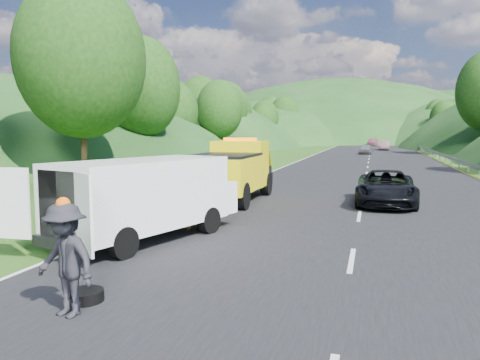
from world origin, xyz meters
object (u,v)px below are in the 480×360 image
(white_van, at_px, (147,195))
(passing_suv, at_px, (385,205))
(tow_truck, at_px, (233,170))
(child, at_px, (187,231))
(worker, at_px, (68,317))
(suitcase, at_px, (128,214))
(woman, at_px, (172,222))
(spare_tire, at_px, (86,302))

(white_van, height_order, passing_suv, white_van)
(tow_truck, height_order, child, tow_truck)
(worker, distance_m, suitcase, 8.09)
(tow_truck, height_order, woman, tow_truck)
(woman, height_order, passing_suv, woman)
(white_van, height_order, suitcase, white_van)
(worker, bearing_deg, child, 110.21)
(tow_truck, relative_size, spare_tire, 9.80)
(worker, height_order, passing_suv, worker)
(spare_tire, bearing_deg, tow_truck, 94.51)
(child, distance_m, worker, 6.87)
(white_van, xyz_separation_m, suitcase, (-1.85, 2.13, -0.99))
(child, bearing_deg, suitcase, -141.97)
(child, bearing_deg, tow_truck, 146.47)
(suitcase, distance_m, passing_suv, 10.59)
(tow_truck, distance_m, woman, 5.44)
(tow_truck, distance_m, white_van, 7.80)
(tow_truck, relative_size, child, 6.15)
(suitcase, relative_size, spare_tire, 0.93)
(suitcase, xyz_separation_m, spare_tire, (2.99, -6.81, -0.31))
(child, bearing_deg, white_van, -57.40)
(tow_truck, xyz_separation_m, woman, (-0.56, -5.24, -1.35))
(tow_truck, xyz_separation_m, white_van, (-0.15, -7.79, -0.06))
(worker, relative_size, passing_suv, 0.37)
(woman, height_order, worker, worker)
(spare_tire, relative_size, passing_suv, 0.13)
(child, relative_size, spare_tire, 1.59)
(tow_truck, xyz_separation_m, suitcase, (-2.00, -5.66, -1.05))
(tow_truck, distance_m, worker, 13.25)
(woman, xyz_separation_m, child, (0.96, -1.06, 0.00))
(tow_truck, bearing_deg, white_van, -91.72)
(white_van, xyz_separation_m, worker, (1.24, -5.34, -1.29))
(white_van, relative_size, worker, 3.66)
(worker, bearing_deg, passing_suv, 83.25)
(suitcase, bearing_deg, spare_tire, -66.34)
(woman, relative_size, suitcase, 2.49)
(white_van, bearing_deg, spare_tire, -59.04)
(spare_tire, height_order, passing_suv, passing_suv)
(worker, bearing_deg, white_van, 117.54)
(tow_truck, height_order, worker, tow_truck)
(worker, height_order, spare_tire, worker)
(tow_truck, xyz_separation_m, passing_suv, (6.46, 0.70, -1.35))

